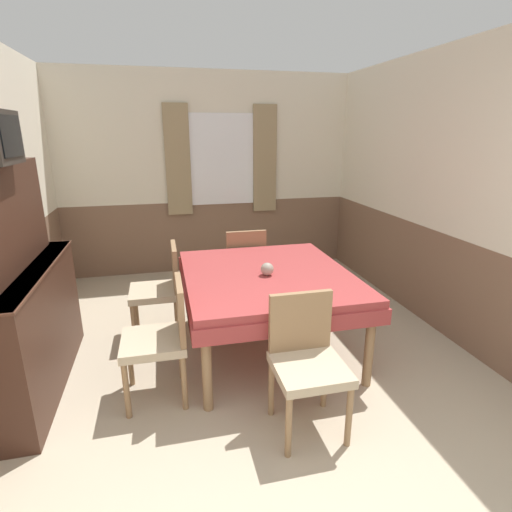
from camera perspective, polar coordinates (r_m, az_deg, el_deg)
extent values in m
cube|color=silver|center=(5.42, -6.96, 16.38)|extent=(4.21, 0.05, 1.65)
cube|color=brown|center=(5.60, -6.48, 2.96)|extent=(4.21, 0.05, 0.95)
cube|color=white|center=(5.42, -4.86, 13.53)|extent=(0.96, 0.01, 1.17)
cube|color=#998460|center=(5.35, -11.10, 13.23)|extent=(0.32, 0.03, 1.39)
cube|color=#998460|center=(5.52, 1.27, 13.65)|extent=(0.32, 0.03, 1.39)
cube|color=silver|center=(4.03, 26.97, 14.40)|extent=(0.05, 4.90, 1.65)
cube|color=brown|center=(4.26, 24.60, -3.22)|extent=(0.05, 4.90, 0.95)
cube|color=#9E3838|center=(3.38, 1.60, -2.80)|extent=(1.37, 1.56, 0.06)
cube|color=#9E3838|center=(3.41, 1.58, -4.22)|extent=(1.40, 1.59, 0.12)
cylinder|color=#93704C|center=(2.82, -7.05, -15.51)|extent=(0.07, 0.07, 0.66)
cylinder|color=#93704C|center=(3.15, 15.88, -12.28)|extent=(0.07, 0.07, 0.66)
cylinder|color=#93704C|center=(4.06, -9.32, -4.93)|extent=(0.07, 0.07, 0.66)
cylinder|color=#93704C|center=(4.30, 6.98, -3.55)|extent=(0.07, 0.07, 0.66)
cylinder|color=#93704C|center=(2.66, 13.14, -21.43)|extent=(0.04, 0.04, 0.42)
cylinder|color=#93704C|center=(2.54, 4.75, -23.13)|extent=(0.04, 0.04, 0.42)
cylinder|color=#93704C|center=(2.94, 9.76, -17.08)|extent=(0.04, 0.04, 0.42)
cylinder|color=#93704C|center=(2.83, 2.26, -18.31)|extent=(0.04, 0.04, 0.42)
cube|color=tan|center=(2.60, 7.69, -15.71)|extent=(0.44, 0.44, 0.06)
cube|color=#93704C|center=(2.64, 6.34, -9.24)|extent=(0.42, 0.04, 0.40)
cylinder|color=#93704C|center=(4.64, -4.65, -3.50)|extent=(0.04, 0.04, 0.42)
cylinder|color=#93704C|center=(4.71, -0.07, -3.13)|extent=(0.04, 0.04, 0.42)
cylinder|color=#93704C|center=(4.29, -3.86, -5.26)|extent=(0.04, 0.04, 0.42)
cylinder|color=#93704C|center=(4.36, 1.08, -4.83)|extent=(0.04, 0.04, 0.42)
cube|color=tan|center=(4.42, -1.90, -1.27)|extent=(0.44, 0.44, 0.06)
cube|color=#93704C|center=(4.16, -1.38, 0.89)|extent=(0.42, 0.04, 0.40)
cylinder|color=#93704C|center=(2.93, -18.01, -17.84)|extent=(0.04, 0.04, 0.42)
cylinder|color=#93704C|center=(3.25, -17.55, -14.02)|extent=(0.04, 0.04, 0.42)
cylinder|color=#93704C|center=(2.91, -10.21, -17.40)|extent=(0.04, 0.04, 0.42)
cylinder|color=#93704C|center=(3.23, -10.64, -13.61)|extent=(0.04, 0.04, 0.42)
cube|color=tan|center=(2.95, -14.45, -11.76)|extent=(0.44, 0.44, 0.06)
cube|color=#93704C|center=(2.85, -10.75, -7.42)|extent=(0.04, 0.42, 0.40)
cylinder|color=#93704C|center=(3.74, -17.03, -9.63)|extent=(0.04, 0.04, 0.42)
cylinder|color=#93704C|center=(4.08, -16.75, -7.25)|extent=(0.04, 0.04, 0.42)
cylinder|color=#93704C|center=(3.72, -11.12, -9.26)|extent=(0.04, 0.04, 0.42)
cylinder|color=#93704C|center=(4.07, -11.38, -6.90)|extent=(0.04, 0.04, 0.42)
cube|color=tan|center=(3.80, -14.34, -4.97)|extent=(0.44, 0.44, 0.06)
cube|color=#93704C|center=(3.72, -11.53, -1.47)|extent=(0.04, 0.42, 0.40)
cube|color=#3D2319|center=(3.41, -30.02, -9.19)|extent=(0.44, 1.51, 0.94)
cube|color=#4C2C1F|center=(3.25, -31.24, -1.86)|extent=(0.46, 1.53, 0.02)
cube|color=black|center=(2.99, -31.55, 14.38)|extent=(0.01, 0.36, 0.25)
sphere|color=#A39989|center=(3.28, 1.61, -1.88)|extent=(0.11, 0.11, 0.11)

